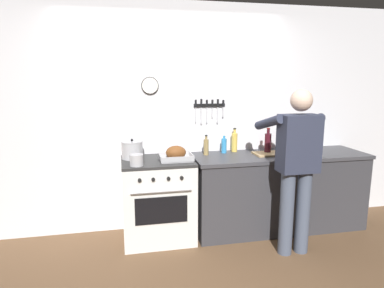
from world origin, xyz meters
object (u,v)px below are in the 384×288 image
Objects in this scene: cutting_board at (270,154)px; bottle_cooking_oil at (234,142)px; stove at (158,200)px; roasting_pan at (176,154)px; stock_pot at (132,150)px; person_cook at (297,162)px; bottle_dish_soap at (224,145)px; saucepan at (137,160)px; bottle_wine_red at (268,143)px; bottle_hot_sauce at (269,145)px; bottle_vinegar at (206,147)px.

bottle_cooking_oil is at bearing 145.42° from cutting_board.
roasting_pan is (0.19, -0.07, 0.52)m from stove.
stock_pot reaches higher than stove.
roasting_pan is at bearing -158.70° from bottle_cooking_oil.
person_cook reaches higher than bottle_dish_soap.
saucepan is (-1.54, 0.38, 0.01)m from person_cook.
saucepan is at bearing -159.28° from bottle_dish_soap.
stock_pot is at bearing 177.15° from bottle_wine_red.
stock_pot is 0.82× the size of bottle_cooking_oil.
bottle_hot_sauce is (1.20, 0.29, -0.00)m from roasting_pan.
roasting_pan is 1.24× the size of bottle_cooking_oil.
cutting_board is 0.74m from bottle_vinegar.
bottle_dish_soap is 0.50m from bottle_wine_red.
cutting_board is (1.52, 0.19, -0.05)m from saucepan.
cutting_board is at bearing 7.20° from saucepan.
bottle_hot_sauce is at bearing 3.80° from stock_pot.
stove is 2.50× the size of cutting_board.
stove is at bearing -167.87° from bottle_vinegar.
person_cook is 1.23m from roasting_pan.
bottle_hot_sauce reaches higher than stove.
bottle_cooking_oil reaches higher than roasting_pan.
stock_pot is 1.21m from bottle_cooking_oil.
stock_pot is at bearing 95.28° from saucepan.
roasting_pan is 2.56× the size of saucepan.
bottle_vinegar is at bearing 57.62° from person_cook.
bottle_vinegar reaches higher than cutting_board.
person_cook is 1.02m from bottle_vinegar.
stove is at bearing -24.56° from stock_pot.
stock_pot is 1.65m from bottle_hot_sauce.
bottle_hot_sauce is (0.08, 0.81, 0.01)m from person_cook.
person_cook is 12.05× the size of saucepan.
bottle_wine_red is (0.48, -0.14, 0.04)m from bottle_dish_soap.
bottle_cooking_oil reaches higher than bottle_hot_sauce.
bottle_dish_soap is at bearing -163.53° from bottle_cooking_oil.
bottle_vinegar is at bearing 26.53° from roasting_pan.
stock_pot is 1.06m from bottle_dish_soap.
bottle_dish_soap is (0.61, 0.25, 0.02)m from roasting_pan.
stock_pot is (-0.45, 0.18, 0.03)m from roasting_pan.
saucepan is 0.87× the size of bottle_hot_sauce.
roasting_pan is at bearing -157.61° from bottle_dish_soap.
bottle_wine_red reaches higher than bottle_cooking_oil.
bottle_cooking_oil is 1.29× the size of bottle_dish_soap.
bottle_wine_red is at bearing -2.85° from stock_pot.
roasting_pan is 1.17× the size of bottle_wine_red.
person_cook reaches higher than cutting_board.
roasting_pan reaches higher than stove.
person_cook is 1.59m from saucepan.
bottle_vinegar is (0.80, 0.33, 0.04)m from saucepan.
bottle_hot_sauce is (1.65, 0.11, -0.03)m from stock_pot.
cutting_board is (1.55, -0.13, -0.09)m from stock_pot.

